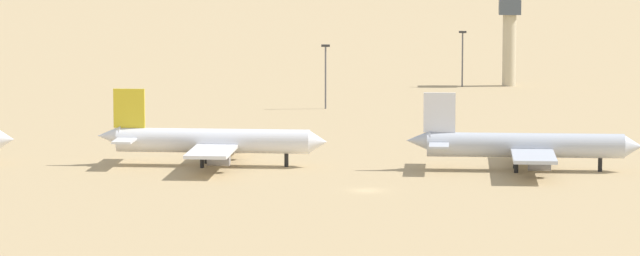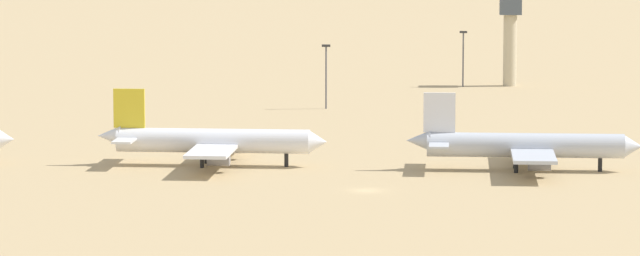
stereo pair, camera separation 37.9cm
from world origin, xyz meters
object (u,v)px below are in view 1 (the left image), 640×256
light_pole_mid (326,71)px  light_pole_east (462,54)px  parked_jet_yellow_3 (211,141)px  control_tower (509,31)px  parked_jet_white_4 (523,145)px

light_pole_mid → light_pole_east: (29.27, 48.59, -0.19)m
parked_jet_yellow_3 → light_pole_east: 140.30m
control_tower → light_pole_mid: control_tower is taller
light_pole_east → parked_jet_white_4: bearing=-86.5°
parked_jet_white_4 → light_pole_mid: (-37.65, 87.05, 3.85)m
light_pole_mid → control_tower: bearing=51.9°
parked_jet_yellow_3 → light_pole_mid: bearing=82.2°
parked_jet_yellow_3 → parked_jet_white_4: bearing=-1.2°
parked_jet_white_4 → light_pole_mid: bearing=113.7°
parked_jet_white_4 → light_pole_mid: light_pole_mid is taller
light_pole_east → parked_jet_yellow_3: bearing=-107.7°
control_tower → light_pole_east: size_ratio=1.65×
parked_jet_yellow_3 → control_tower: size_ratio=1.75×
parked_jet_white_4 → control_tower: (2.73, 138.46, 9.04)m
parked_jet_yellow_3 → light_pole_east: bearing=73.4°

